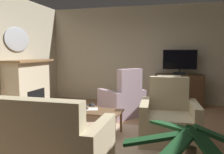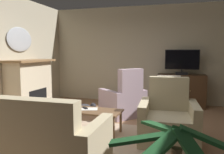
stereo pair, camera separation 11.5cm
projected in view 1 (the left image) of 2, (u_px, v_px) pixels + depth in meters
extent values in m
cube|color=#936B4C|center=(116.00, 138.00, 4.07)|extent=(6.04, 6.58, 0.04)
cube|color=#B2A88E|center=(140.00, 55.00, 6.84)|extent=(6.04, 0.10, 2.81)
cube|color=tan|center=(115.00, 139.00, 3.94)|extent=(2.56, 1.65, 0.01)
cube|color=#4C4C51|center=(44.00, 113.00, 5.56)|extent=(0.50, 1.46, 0.04)
cube|color=beige|center=(27.00, 88.00, 5.61)|extent=(0.48, 1.26, 1.25)
cube|color=black|center=(35.00, 100.00, 5.59)|extent=(0.10, 0.71, 0.52)
cube|color=olive|center=(28.00, 61.00, 5.53)|extent=(0.60, 1.42, 0.05)
ellipsoid|color=#B2B7BF|center=(18.00, 39.00, 5.54)|extent=(0.06, 0.91, 0.59)
cube|color=black|center=(178.00, 105.00, 6.37)|extent=(1.21, 0.40, 0.06)
cube|color=#422B19|center=(179.00, 90.00, 6.33)|extent=(1.27, 0.46, 0.88)
sphere|color=tan|center=(170.00, 90.00, 6.14)|extent=(0.03, 0.03, 0.03)
sphere|color=tan|center=(188.00, 90.00, 6.03)|extent=(0.03, 0.03, 0.03)
cube|color=black|center=(179.00, 73.00, 6.23)|extent=(0.32, 0.20, 0.06)
cylinder|color=black|center=(179.00, 71.00, 6.22)|extent=(0.04, 0.04, 0.08)
cube|color=black|center=(180.00, 60.00, 6.19)|extent=(0.88, 0.05, 0.52)
cube|color=black|center=(180.00, 60.00, 6.16)|extent=(0.84, 0.01, 0.48)
cube|color=brown|center=(92.00, 111.00, 4.18)|extent=(1.11, 0.57, 0.03)
cylinder|color=brown|center=(121.00, 122.00, 4.25)|extent=(0.04, 0.04, 0.41)
cylinder|color=brown|center=(73.00, 117.00, 4.54)|extent=(0.04, 0.04, 0.41)
cylinder|color=brown|center=(114.00, 129.00, 3.86)|extent=(0.04, 0.04, 0.41)
cylinder|color=brown|center=(62.00, 124.00, 4.15)|extent=(0.04, 0.04, 0.41)
cube|color=black|center=(85.00, 108.00, 4.28)|extent=(0.15, 0.16, 0.02)
cube|color=silver|center=(90.00, 109.00, 4.24)|extent=(0.35, 0.30, 0.01)
cube|color=tan|center=(53.00, 152.00, 2.94)|extent=(1.11, 0.92, 0.42)
cube|color=tan|center=(36.00, 124.00, 2.55)|extent=(1.11, 0.20, 0.55)
cube|color=tan|center=(11.00, 139.00, 3.09)|extent=(0.15, 0.92, 0.64)
cube|color=tan|center=(100.00, 149.00, 2.78)|extent=(0.15, 0.92, 0.64)
cube|color=#B2A899|center=(63.00, 132.00, 2.72)|extent=(0.38, 0.18, 0.36)
cube|color=tan|center=(169.00, 128.00, 3.83)|extent=(0.72, 0.91, 0.46)
cube|color=tan|center=(169.00, 93.00, 4.11)|extent=(0.68, 0.22, 0.59)
cube|color=tan|center=(194.00, 123.00, 3.74)|extent=(0.18, 0.88, 0.66)
cube|color=tan|center=(145.00, 121.00, 3.89)|extent=(0.18, 0.88, 0.66)
cube|color=white|center=(169.00, 82.00, 4.16)|extent=(0.41, 0.04, 0.24)
cube|color=#AD93A3|center=(121.00, 106.00, 5.43)|extent=(0.98, 0.96, 0.42)
cube|color=#AD93A3|center=(130.00, 85.00, 5.11)|extent=(0.51, 0.55, 0.69)
cube|color=#AD93A3|center=(109.00, 104.00, 5.22)|extent=(0.69, 0.63, 0.62)
cube|color=#AD93A3|center=(133.00, 101.00, 5.61)|extent=(0.69, 0.63, 0.62)
cube|color=#235B2D|center=(204.00, 132.00, 1.43)|extent=(0.23, 0.35, 0.16)
cube|color=#235B2D|center=(170.00, 126.00, 1.55)|extent=(0.31, 0.51, 0.12)
cube|color=#235B2D|center=(156.00, 138.00, 1.32)|extent=(0.38, 0.11, 0.11)
ellipsoid|color=#2D2D33|center=(82.00, 108.00, 5.69)|extent=(0.44, 0.40, 0.21)
sphere|color=#2D2D33|center=(92.00, 106.00, 5.78)|extent=(0.16, 0.16, 0.16)
cone|color=#2D2D33|center=(91.00, 103.00, 5.81)|extent=(0.04, 0.04, 0.04)
cone|color=#2D2D33|center=(92.00, 104.00, 5.73)|extent=(0.04, 0.04, 0.04)
cylinder|color=#2D2D33|center=(70.00, 111.00, 5.62)|extent=(0.20, 0.16, 0.04)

